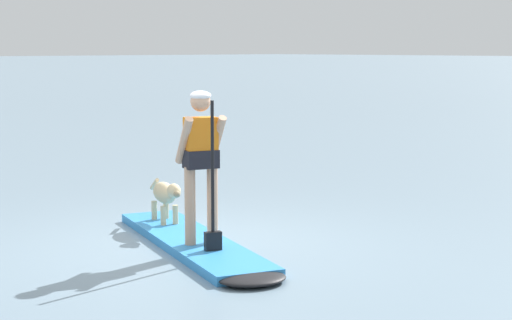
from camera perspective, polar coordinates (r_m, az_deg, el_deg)
ground_plane at (r=9.88m, az=-4.24°, el=-5.70°), size 400.00×400.00×0.00m
paddleboard at (r=9.65m, az=-3.78°, el=-5.70°), size 3.69×1.89×0.10m
person_paddler at (r=9.38m, az=-3.62°, el=0.30°), size 0.67×0.58×1.68m
dog at (r=10.67m, az=-5.98°, el=-2.27°), size 1.04×0.44×0.53m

